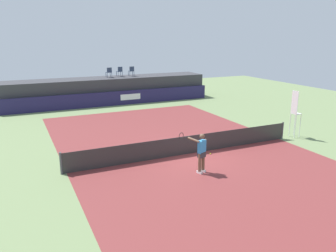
# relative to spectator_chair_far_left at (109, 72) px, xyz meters

# --- Properties ---
(ground_plane) EXTENTS (48.00, 48.00, 0.00)m
(ground_plane) POSITION_rel_spectator_chair_far_left_xyz_m (-0.20, -12.23, -2.69)
(ground_plane) COLOR #6B7F51
(court_inner) EXTENTS (12.00, 22.00, 0.00)m
(court_inner) POSITION_rel_spectator_chair_far_left_xyz_m (-0.20, -15.23, -2.69)
(court_inner) COLOR maroon
(court_inner) RESTS_ON ground
(sponsor_wall) EXTENTS (18.00, 0.22, 1.20)m
(sponsor_wall) POSITION_rel_spectator_chair_far_left_xyz_m (-0.19, -1.73, -2.09)
(sponsor_wall) COLOR #231E4C
(sponsor_wall) RESTS_ON ground
(spectator_platform) EXTENTS (18.00, 2.80, 2.20)m
(spectator_platform) POSITION_rel_spectator_chair_far_left_xyz_m (-0.20, 0.07, -1.59)
(spectator_platform) COLOR #38383D
(spectator_platform) RESTS_ON ground
(spectator_chair_far_left) EXTENTS (0.46, 0.46, 0.89)m
(spectator_chair_far_left) POSITION_rel_spectator_chair_far_left_xyz_m (0.00, 0.00, 0.00)
(spectator_chair_far_left) COLOR #2D3D56
(spectator_chair_far_left) RESTS_ON spectator_platform
(spectator_chair_left) EXTENTS (0.48, 0.48, 0.89)m
(spectator_chair_left) POSITION_rel_spectator_chair_far_left_xyz_m (1.07, 0.30, 0.00)
(spectator_chair_left) COLOR #2D3D56
(spectator_chair_left) RESTS_ON spectator_platform
(spectator_chair_center) EXTENTS (0.45, 0.45, 0.89)m
(spectator_chair_center) POSITION_rel_spectator_chair_far_left_xyz_m (2.14, 0.16, 0.00)
(spectator_chair_center) COLOR #2D3D56
(spectator_chair_center) RESTS_ON spectator_platform
(umpire_chair) EXTENTS (0.47, 0.47, 2.76)m
(umpire_chair) POSITION_rel_spectator_chair_far_left_xyz_m (6.82, -15.24, -1.11)
(umpire_chair) COLOR white
(umpire_chair) RESTS_ON ground
(tennis_net) EXTENTS (12.40, 0.02, 0.95)m
(tennis_net) POSITION_rel_spectator_chair_far_left_xyz_m (-0.20, -15.23, -2.22)
(tennis_net) COLOR #2D2D2D
(tennis_net) RESTS_ON ground
(net_post_near) EXTENTS (0.10, 0.10, 1.00)m
(net_post_near) POSITION_rel_spectator_chair_far_left_xyz_m (-6.40, -15.23, -2.19)
(net_post_near) COLOR #4C4C51
(net_post_near) RESTS_ON ground
(net_post_far) EXTENTS (0.10, 0.10, 1.00)m
(net_post_far) POSITION_rel_spectator_chair_far_left_xyz_m (6.00, -15.23, -2.19)
(net_post_far) COLOR #4C4C51
(net_post_far) RESTS_ON ground
(tennis_player) EXTENTS (0.99, 1.08, 1.77)m
(tennis_player) POSITION_rel_spectator_chair_far_left_xyz_m (-0.84, -17.59, -1.73)
(tennis_player) COLOR white
(tennis_player) RESTS_ON court_inner
(tennis_ball) EXTENTS (0.07, 0.07, 0.07)m
(tennis_ball) POSITION_rel_spectator_chair_far_left_xyz_m (0.79, -15.78, -2.66)
(tennis_ball) COLOR #D8EA33
(tennis_ball) RESTS_ON court_inner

